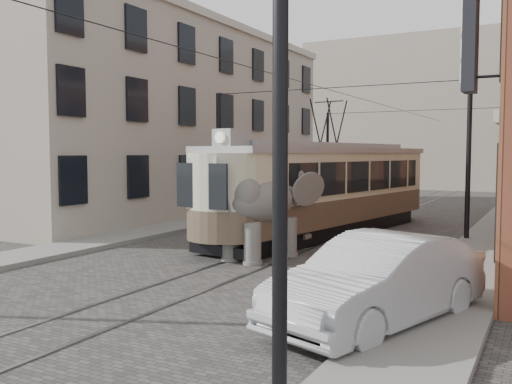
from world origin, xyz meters
The scene contains 10 objects.
ground centered at (0.00, 0.00, 0.00)m, with size 120.00×120.00×0.00m, color #494643.
tram_rails centered at (0.00, 0.00, 0.01)m, with size 1.54×80.00×0.02m, color slate, non-canonical shape.
sidewalk_right centered at (6.00, 0.00, 0.07)m, with size 2.00×60.00×0.15m, color slate.
sidewalk_left centered at (-6.50, 0.00, 0.07)m, with size 2.00×60.00×0.15m, color slate.
stucco_building centered at (-11.00, 10.00, 5.00)m, with size 7.00×24.00×10.00m, color #A19785.
distant_block centered at (0.00, 40.00, 7.00)m, with size 28.00×10.00×14.00m, color #A19785.
catenary centered at (-0.20, 5.00, 3.00)m, with size 11.00×30.20×6.00m, color black, non-canonical shape.
tram centered at (-0.02, 5.38, 2.69)m, with size 2.80×13.57×5.39m, color #BFBC9A, non-canonical shape.
elephant centered at (-0.04, -0.46, 1.38)m, with size 2.49×4.52×2.76m, color #5C5A55, non-canonical shape.
parked_car centered at (5.09, -5.39, 0.86)m, with size 1.83×5.20×1.71m, color #AAABAF.
Camera 1 is at (7.93, -15.71, 3.28)m, focal length 39.08 mm.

